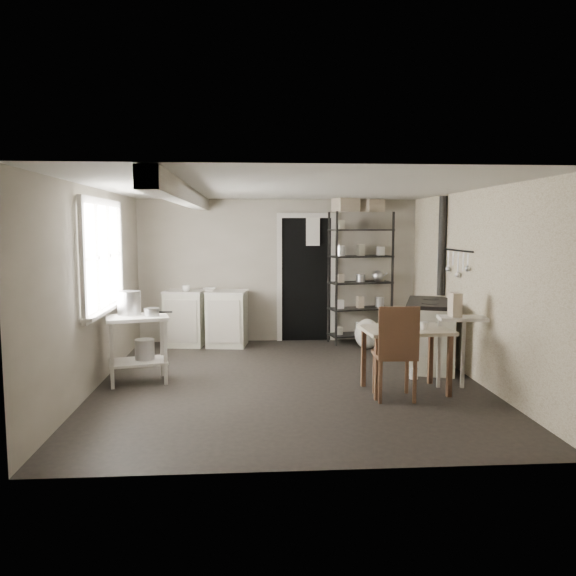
{
  "coord_description": "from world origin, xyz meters",
  "views": [
    {
      "loc": [
        -0.48,
        -6.57,
        1.84
      ],
      "look_at": [
        0.0,
        0.3,
        1.1
      ],
      "focal_mm": 35.0,
      "sensor_mm": 36.0,
      "label": 1
    }
  ],
  "objects": [
    {
      "name": "wall_left",
      "position": [
        -2.25,
        0.0,
        1.15
      ],
      "size": [
        0.02,
        5.0,
        2.3
      ],
      "primitive_type": "cube",
      "color": "#A09889",
      "rests_on": "ground"
    },
    {
      "name": "chair",
      "position": [
        1.08,
        -0.74,
        0.48
      ],
      "size": [
        0.45,
        0.47,
        1.03
      ],
      "primitive_type": null,
      "rotation": [
        0.0,
        0.0,
        -0.05
      ],
      "color": "#513322",
      "rests_on": "ground"
    },
    {
      "name": "storage_box_a",
      "position": [
        1.04,
        2.19,
        2.01
      ],
      "size": [
        0.43,
        0.4,
        0.24
      ],
      "primitive_type": "cube",
      "rotation": [
        0.0,
        0.0,
        0.33
      ],
      "color": "beige",
      "rests_on": "shelf_rack"
    },
    {
      "name": "shelf_jar",
      "position": [
        0.95,
        2.28,
        1.36
      ],
      "size": [
        0.1,
        0.1,
        0.18
      ],
      "primitive_type": "imported",
      "rotation": [
        0.0,
        0.0,
        0.25
      ],
      "color": "white",
      "rests_on": "shelf_rack"
    },
    {
      "name": "ceiling_beam",
      "position": [
        -1.2,
        0.0,
        2.2
      ],
      "size": [
        0.18,
        5.0,
        0.18
      ],
      "primitive_type": null,
      "color": "beige",
      "rests_on": "ceiling"
    },
    {
      "name": "stockpot",
      "position": [
        -1.92,
        0.2,
        0.94
      ],
      "size": [
        0.36,
        0.36,
        0.3
      ],
      "primitive_type": "cylinder",
      "rotation": [
        0.0,
        0.0,
        -0.42
      ],
      "color": "silver",
      "rests_on": "prep_table"
    },
    {
      "name": "oats_box",
      "position": [
        1.86,
        -0.39,
        1.01
      ],
      "size": [
        0.11,
        0.18,
        0.27
      ],
      "primitive_type": "cube",
      "rotation": [
        0.0,
        0.0,
        -0.01
      ],
      "color": "beige",
      "rests_on": "side_ledge"
    },
    {
      "name": "wall_front",
      "position": [
        0.0,
        -2.5,
        1.15
      ],
      "size": [
        4.5,
        0.02,
        2.3
      ],
      "primitive_type": "cube",
      "color": "#A09889",
      "rests_on": "ground"
    },
    {
      "name": "wallpaper_panel",
      "position": [
        2.24,
        0.0,
        1.15
      ],
      "size": [
        0.01,
        5.0,
        2.3
      ],
      "primitive_type": null,
      "color": "beige",
      "rests_on": "wall_right"
    },
    {
      "name": "doorway",
      "position": [
        0.45,
        2.47,
        1.0
      ],
      "size": [
        0.96,
        0.1,
        2.08
      ],
      "primitive_type": null,
      "color": "beige",
      "rests_on": "ground"
    },
    {
      "name": "utensil_rail",
      "position": [
        2.19,
        0.6,
        1.55
      ],
      "size": [
        0.06,
        1.2,
        0.44
      ],
      "primitive_type": null,
      "color": "silver",
      "rests_on": "wall_right"
    },
    {
      "name": "bucket",
      "position": [
        -1.74,
        0.15,
        0.39
      ],
      "size": [
        0.27,
        0.27,
        0.25
      ],
      "primitive_type": "cylinder",
      "rotation": [
        0.0,
        0.0,
        0.18
      ],
      "color": "silver",
      "rests_on": "prep_table"
    },
    {
      "name": "window",
      "position": [
        -2.22,
        0.2,
        1.5
      ],
      "size": [
        0.12,
        1.76,
        1.28
      ],
      "primitive_type": null,
      "color": "beige",
      "rests_on": "wall_left"
    },
    {
      "name": "counter_cup",
      "position": [
        -1.45,
        2.06,
        0.97
      ],
      "size": [
        0.15,
        0.15,
        0.1
      ],
      "primitive_type": "imported",
      "rotation": [
        0.0,
        0.0,
        -0.22
      ],
      "color": "white",
      "rests_on": "base_cabinets"
    },
    {
      "name": "side_ledge",
      "position": [
        1.95,
        -0.4,
        0.43
      ],
      "size": [
        0.58,
        0.36,
        0.83
      ],
      "primitive_type": null,
      "rotation": [
        0.0,
        0.0,
        -0.14
      ],
      "color": "beige",
      "rests_on": "ground"
    },
    {
      "name": "ceiling",
      "position": [
        0.0,
        0.0,
        2.3
      ],
      "size": [
        5.0,
        5.0,
        0.0
      ],
      "primitive_type": "plane",
      "rotation": [
        3.14,
        0.0,
        0.0
      ],
      "color": "beige",
      "rests_on": "wall_back"
    },
    {
      "name": "table_cup",
      "position": [
        1.44,
        -0.59,
        0.8
      ],
      "size": [
        0.12,
        0.12,
        0.09
      ],
      "primitive_type": "imported",
      "rotation": [
        0.0,
        0.0,
        0.28
      ],
      "color": "white",
      "rests_on": "work_table"
    },
    {
      "name": "stove",
      "position": [
        1.92,
        0.6,
        0.44
      ],
      "size": [
        0.95,
        1.26,
        0.88
      ],
      "primitive_type": null,
      "rotation": [
        0.0,
        0.0,
        -0.33
      ],
      "color": "beige",
      "rests_on": "ground"
    },
    {
      "name": "work_table",
      "position": [
        1.27,
        -0.5,
        0.38
      ],
      "size": [
        0.99,
        0.73,
        0.72
      ],
      "primitive_type": null,
      "rotation": [
        0.0,
        0.0,
        0.07
      ],
      "color": "beige",
      "rests_on": "ground"
    },
    {
      "name": "prep_table",
      "position": [
        -1.81,
        0.09,
        0.4
      ],
      "size": [
        0.8,
        0.66,
        0.8
      ],
      "primitive_type": null,
      "rotation": [
        0.0,
        0.0,
        0.25
      ],
      "color": "beige",
      "rests_on": "ground"
    },
    {
      "name": "flour_sack",
      "position": [
        1.31,
        1.76,
        0.24
      ],
      "size": [
        0.48,
        0.45,
        0.46
      ],
      "primitive_type": "ellipsoid",
      "rotation": [
        0.0,
        0.0,
        -0.39
      ],
      "color": "silver",
      "rests_on": "ground"
    },
    {
      "name": "wall_back",
      "position": [
        0.0,
        2.5,
        1.15
      ],
      "size": [
        4.5,
        0.02,
        2.3
      ],
      "primitive_type": "cube",
      "color": "#A09889",
      "rests_on": "ground"
    },
    {
      "name": "stovepipe",
      "position": [
        2.18,
        1.02,
        1.59
      ],
      "size": [
        0.1,
        0.1,
        1.33
      ],
      "primitive_type": null,
      "rotation": [
        0.0,
        0.0,
        -0.02
      ],
      "color": "black",
      "rests_on": "stove"
    },
    {
      "name": "floor_crock",
      "position": [
        1.52,
        0.02,
        0.07
      ],
      "size": [
        0.11,
        0.11,
        0.13
      ],
      "primitive_type": "cylinder",
      "rotation": [
        0.0,
        0.0,
        0.0
      ],
      "color": "white",
      "rests_on": "ground"
    },
    {
      "name": "storage_box_b",
      "position": [
        1.47,
        2.3,
        1.99
      ],
      "size": [
        0.4,
        0.38,
        0.2
      ],
      "primitive_type": "cube",
      "rotation": [
        0.0,
        0.0,
        0.43
      ],
      "color": "beige",
      "rests_on": "shelf_rack"
    },
    {
      "name": "base_cabinets",
      "position": [
        -1.16,
        2.18,
        0.46
      ],
      "size": [
        1.39,
        0.74,
        0.87
      ],
      "primitive_type": null,
      "rotation": [
        0.0,
        0.0,
        -0.14
      ],
      "color": "beige",
      "rests_on": "ground"
    },
    {
      "name": "saucepan",
      "position": [
        -1.63,
        0.07,
        0.85
      ],
      "size": [
        0.22,
        0.22,
        0.1
      ],
      "primitive_type": "cylinder",
      "rotation": [
        0.0,
        0.0,
        -0.26
      ],
      "color": "silver",
      "rests_on": "prep_table"
    },
    {
      "name": "wall_right",
      "position": [
        2.25,
        0.0,
        1.15
      ],
      "size": [
        0.02,
        5.0,
        2.3
      ],
      "primitive_type": "cube",
      "color": "#A09889",
      "rests_on": "ground"
    },
    {
      "name": "mixing_bowl",
      "position": [
        -1.1,
        2.09,
        0.95
      ],
      "size": [
        0.29,
        0.29,
        0.07
      ],
      "primitive_type": "imported",
      "rotation": [
        0.0,
        0.0,
        -0.11
      ],
      "color": "white",
      "rests_on": "base_cabinets"
    },
    {
      "name": "shelf_rack",
      "position": [
        1.3,
        2.25,
        0.95
      ],
      "size": [
        1.05,
        0.59,
        2.09
      ],
      "primitive_type": null,
      "rotation": [
        0.0,
        0.0,
        0.21
      ],
      "color": "black",
      "rests_on": "ground"
    },
    {
      "name": "floor",
      "position": [
        0.0,
        0.0,
        0.0
      ],
      "size": [
        5.0,
        5.0,
        0.0
      ],
      "primitive_type": "plane",
      "color": "black",
      "rests_on": "ground"
    }
  ]
}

